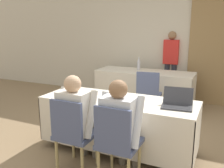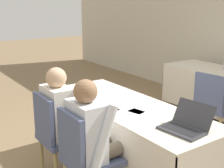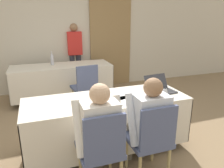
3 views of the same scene
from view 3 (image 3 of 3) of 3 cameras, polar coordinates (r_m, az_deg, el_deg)
ground_plane at (r=3.15m, az=-1.23°, el=-16.59°), size 24.00×24.00×0.00m
wall_back at (r=5.42m, az=-11.08°, el=12.78°), size 12.00×0.06×2.70m
curtain_panel at (r=5.61m, az=-0.36°, el=12.98°), size 1.06×0.04×2.65m
conference_table_near at (r=2.87m, az=-1.30°, el=-7.13°), size 2.09×0.74×0.75m
conference_table_far at (r=4.82m, az=-12.94°, el=2.67°), size 2.09×0.74×0.75m
laptop at (r=3.10m, az=12.52°, el=-1.22°), size 0.39×0.36×0.21m
cell_phone at (r=2.61m, az=1.38°, el=-5.25°), size 0.08×0.14×0.01m
paper_beside_laptop at (r=2.88m, az=1.39°, el=-3.16°), size 0.28×0.34×0.00m
paper_centre_table at (r=2.76m, az=4.55°, el=-4.08°), size 0.26×0.33×0.00m
paper_left_edge at (r=2.67m, az=-16.29°, el=-5.55°), size 0.30×0.35×0.00m
water_bottle at (r=4.84m, az=-15.39°, el=6.34°), size 0.07×0.07×0.29m
chair_near_left at (r=2.26m, az=-2.77°, el=-16.36°), size 0.44×0.44×0.91m
chair_near_right at (r=2.46m, az=10.26°, el=-13.70°), size 0.44×0.44×0.91m
chair_far_spare at (r=4.13m, az=-6.95°, el=-0.40°), size 0.49×0.49×0.91m
person_checkered_shirt at (r=2.27m, az=-3.60°, el=-11.61°), size 0.50×0.52×1.17m
person_white_shirt at (r=2.46m, az=9.27°, el=-9.37°), size 0.50×0.52×1.17m
person_red_shirt at (r=5.46m, az=-9.66°, el=8.25°), size 0.34×0.21×1.59m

